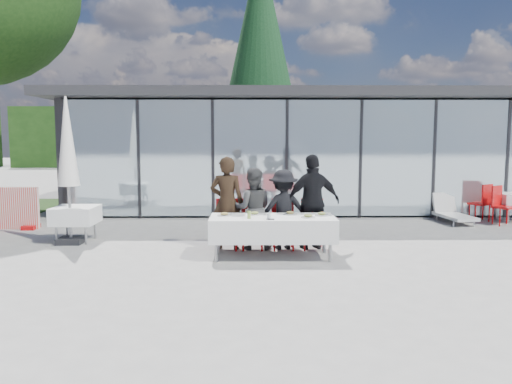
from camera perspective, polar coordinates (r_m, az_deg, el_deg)
ground at (r=9.35m, az=-1.07°, el=-7.20°), size 90.00×90.00×0.00m
pavilion at (r=17.36m, az=5.79°, el=6.12°), size 14.80×8.80×3.44m
treeline at (r=37.15m, az=-3.85°, el=6.27°), size 62.50×2.00×4.40m
dining_table at (r=9.06m, az=1.89°, el=-4.15°), size 2.26×0.96×0.75m
diner_a at (r=9.71m, az=-3.34°, el=-1.26°), size 0.74×0.74×1.81m
diner_chair_a at (r=9.80m, az=-3.32°, el=-3.37°), size 0.44×0.44×0.97m
diner_b at (r=9.72m, az=-0.40°, el=-1.93°), size 0.77×0.77×1.58m
diner_chair_b at (r=9.79m, az=-0.40°, el=-3.37°), size 0.44×0.44×0.97m
diner_c at (r=9.74m, az=3.13°, el=-2.01°), size 1.15×1.15×1.55m
diner_chair_c at (r=9.81m, az=3.11°, el=-3.36°), size 0.44×0.44×0.97m
diner_d at (r=9.78m, az=6.53°, el=-1.13°), size 1.30×1.30×1.85m
diner_chair_d at (r=9.87m, az=6.48°, el=-3.33°), size 0.44×0.44×0.97m
plate_a at (r=9.12m, az=-3.63°, el=-2.58°), size 0.25×0.25×0.07m
plate_b at (r=9.21m, az=-0.17°, el=-2.48°), size 0.25×0.25×0.07m
plate_c at (r=9.27m, az=3.94°, el=-2.44°), size 0.25×0.25×0.07m
plate_d at (r=9.21m, az=7.53°, el=-2.54°), size 0.25×0.25×0.07m
plate_extra at (r=8.94m, az=5.98°, el=-2.78°), size 0.25×0.25×0.07m
juice_bottle at (r=8.79m, az=-0.80°, el=-2.62°), size 0.06×0.06×0.14m
drinking_glasses at (r=8.74m, az=1.47°, el=-2.80°), size 0.07×0.07×0.10m
folded_eyeglasses at (r=8.69m, az=1.66°, el=-3.13°), size 0.14×0.03×0.01m
spare_table_left at (r=11.09m, az=-19.92°, el=-2.53°), size 0.86×0.86×0.74m
spare_chair_a at (r=13.85m, az=26.17°, el=-1.18°), size 0.61×0.61×0.97m
spare_chair_b at (r=14.23m, az=24.50°, el=-0.92°), size 0.61×0.61×0.97m
market_umbrella at (r=10.82m, az=-20.75°, el=4.51°), size 0.50×0.50×3.00m
lounger at (r=13.80m, az=21.44°, el=-2.16°), size 0.78×1.40×0.72m
conifer_tree at (r=22.42m, az=0.49°, el=16.04°), size 4.00×4.00×10.50m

